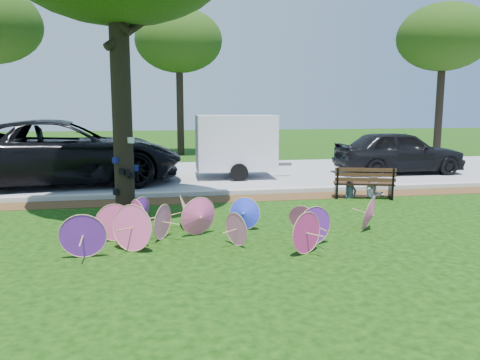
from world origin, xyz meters
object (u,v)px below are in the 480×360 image
(person_left, at_px, (351,177))
(person_right, at_px, (375,174))
(black_van, at_px, (64,152))
(dark_pickup, at_px, (399,152))
(parasol_pile, at_px, (199,221))
(cargo_trailer, at_px, (236,142))
(park_bench, at_px, (363,183))

(person_left, xyz_separation_m, person_right, (0.70, 0.00, 0.07))
(black_van, xyz_separation_m, dark_pickup, (11.83, 0.43, -0.23))
(parasol_pile, xyz_separation_m, cargo_trailer, (2.04, 7.71, 0.88))
(parasol_pile, distance_m, black_van, 8.11)
(cargo_trailer, xyz_separation_m, person_left, (2.40, -4.32, -0.67))
(black_van, relative_size, dark_pickup, 1.57)
(dark_pickup, bearing_deg, park_bench, 143.02)
(person_left, bearing_deg, park_bench, -28.54)
(parasol_pile, xyz_separation_m, black_van, (-3.62, 7.23, 0.67))
(park_bench, distance_m, person_right, 0.41)
(black_van, height_order, person_right, black_van)
(parasol_pile, height_order, person_right, person_right)
(park_bench, height_order, person_right, person_right)
(black_van, relative_size, park_bench, 4.58)
(dark_pickup, height_order, person_left, dark_pickup)
(parasol_pile, height_order, park_bench, park_bench)
(person_right, bearing_deg, parasol_pile, -152.37)
(parasol_pile, relative_size, person_right, 4.79)
(black_van, xyz_separation_m, cargo_trailer, (5.66, 0.47, 0.21))
(park_bench, bearing_deg, black_van, 172.62)
(black_van, height_order, dark_pickup, black_van)
(cargo_trailer, xyz_separation_m, person_right, (3.10, -4.32, -0.61))
(dark_pickup, relative_size, person_right, 3.72)
(person_left, bearing_deg, dark_pickup, 28.20)
(person_right, bearing_deg, park_bench, -177.63)
(person_right, bearing_deg, person_left, 174.24)
(dark_pickup, xyz_separation_m, person_right, (-3.06, -4.27, -0.17))
(park_bench, distance_m, person_left, 0.38)
(black_van, distance_m, person_left, 8.94)
(black_van, xyz_separation_m, park_bench, (8.41, -3.89, -0.61))
(cargo_trailer, distance_m, park_bench, 5.22)
(parasol_pile, xyz_separation_m, dark_pickup, (8.21, 7.66, 0.44))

